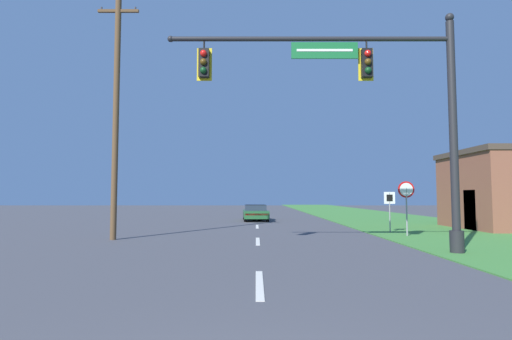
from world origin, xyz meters
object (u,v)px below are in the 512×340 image
(stop_sign, at_px, (405,196))
(route_sign_post, at_px, (389,203))
(signal_mast, at_px, (381,105))
(car_ahead, at_px, (254,213))
(utility_pole_near, at_px, (115,109))

(stop_sign, bearing_deg, route_sign_post, 96.54)
(signal_mast, xyz_separation_m, car_ahead, (-4.19, 17.81, -4.25))
(route_sign_post, bearing_deg, car_ahead, 122.81)
(route_sign_post, height_order, utility_pole_near, utility_pole_near)
(car_ahead, height_order, route_sign_post, route_sign_post)
(signal_mast, bearing_deg, car_ahead, 103.25)
(signal_mast, relative_size, car_ahead, 2.18)
(stop_sign, distance_m, route_sign_post, 1.78)
(car_ahead, bearing_deg, signal_mast, -76.75)
(car_ahead, height_order, utility_pole_near, utility_pole_near)
(stop_sign, relative_size, route_sign_post, 1.23)
(signal_mast, height_order, car_ahead, signal_mast)
(signal_mast, distance_m, route_sign_post, 8.40)
(car_ahead, bearing_deg, stop_sign, -60.33)
(utility_pole_near, bearing_deg, car_ahead, 66.07)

